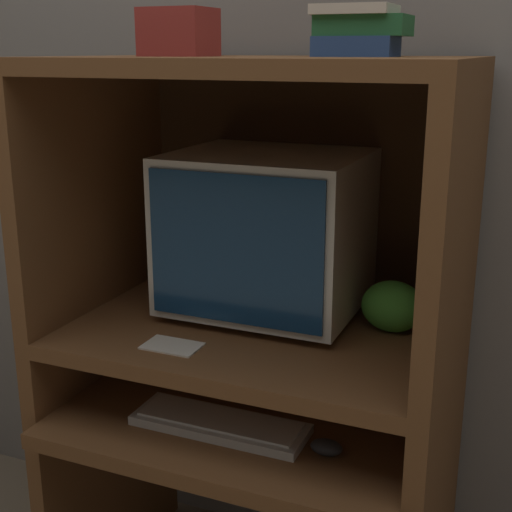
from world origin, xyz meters
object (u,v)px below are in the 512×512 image
(keyboard, at_px, (220,424))
(snack_bag, at_px, (393,306))
(book_stack, at_px, (359,30))
(storage_box, at_px, (179,32))
(crt_monitor, at_px, (267,231))
(mouse, at_px, (326,447))

(keyboard, bearing_deg, snack_bag, 38.07)
(book_stack, bearing_deg, snack_bag, 23.11)
(storage_box, bearing_deg, crt_monitor, 35.64)
(crt_monitor, height_order, mouse, crt_monitor)
(keyboard, relative_size, mouse, 5.74)
(snack_bag, height_order, book_stack, book_stack)
(mouse, distance_m, storage_box, 0.93)
(crt_monitor, relative_size, snack_bag, 3.07)
(keyboard, height_order, mouse, mouse)
(keyboard, height_order, snack_bag, snack_bag)
(snack_bag, bearing_deg, crt_monitor, 178.20)
(keyboard, relative_size, storage_box, 2.76)
(keyboard, bearing_deg, mouse, -1.61)
(mouse, distance_m, snack_bag, 0.35)
(keyboard, height_order, book_stack, book_stack)
(snack_bag, bearing_deg, book_stack, -156.89)
(crt_monitor, height_order, book_stack, book_stack)
(keyboard, distance_m, snack_bag, 0.47)
(book_stack, bearing_deg, crt_monitor, 167.42)
(snack_bag, bearing_deg, mouse, -105.22)
(book_stack, xyz_separation_m, storage_box, (-0.38, -0.07, -0.00))
(keyboard, relative_size, snack_bag, 2.74)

